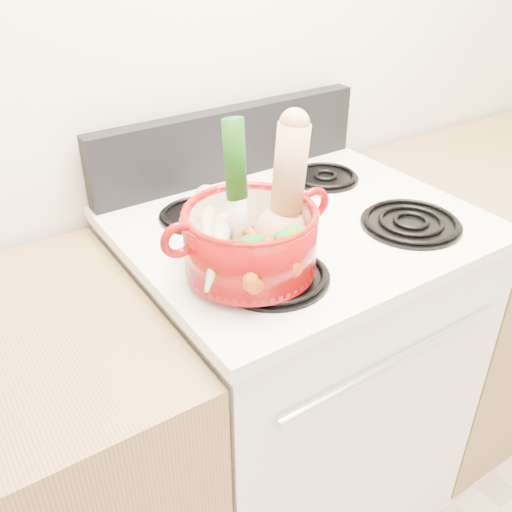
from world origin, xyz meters
TOP-DOWN VIEW (x-y plane):
  - wall_back at (0.00, 1.75)m, footprint 3.50×0.02m
  - stove_body at (0.00, 1.40)m, footprint 0.76×0.65m
  - cooktop at (0.00, 1.40)m, footprint 0.78×0.67m
  - control_backsplash at (0.00, 1.70)m, footprint 0.76×0.05m
  - oven_handle at (0.00, 1.06)m, footprint 0.60×0.02m
  - burner_front_left at (-0.19, 1.24)m, footprint 0.22×0.22m
  - burner_front_right at (0.19, 1.24)m, footprint 0.22×0.22m
  - burner_back_left at (-0.19, 1.54)m, footprint 0.17×0.17m
  - burner_back_right at (0.19, 1.54)m, footprint 0.17×0.17m
  - dutch_oven at (-0.22, 1.27)m, footprint 0.27×0.27m
  - pot_handle_left at (-0.36, 1.28)m, footprint 0.07×0.02m
  - pot_handle_right at (-0.08, 1.26)m, footprint 0.07×0.02m
  - squash at (-0.14, 1.26)m, footprint 0.13×0.12m
  - leek at (-0.23, 1.30)m, footprint 0.05×0.07m
  - ginger at (-0.22, 1.36)m, footprint 0.10×0.08m
  - parsnip_0 at (-0.25, 1.30)m, footprint 0.10×0.23m
  - parsnip_1 at (-0.28, 1.30)m, footprint 0.11×0.20m
  - parsnip_2 at (-0.26, 1.32)m, footprint 0.10×0.17m
  - parsnip_3 at (-0.30, 1.25)m, footprint 0.15×0.17m
  - parsnip_4 at (-0.27, 1.34)m, footprint 0.15×0.23m
  - carrot_0 at (-0.23, 1.23)m, footprint 0.06×0.15m
  - carrot_1 at (-0.27, 1.22)m, footprint 0.06×0.15m
  - carrot_2 at (-0.20, 1.23)m, footprint 0.05×0.17m
  - carrot_3 at (-0.26, 1.21)m, footprint 0.09×0.13m
  - carrot_4 at (-0.21, 1.23)m, footprint 0.07×0.17m

SIDE VIEW (x-z plane):
  - stove_body at x=0.00m, z-range 0.00..0.92m
  - oven_handle at x=0.00m, z-range 0.77..0.79m
  - cooktop at x=0.00m, z-range 0.92..0.95m
  - burner_front_left at x=-0.19m, z-range 0.95..0.97m
  - burner_front_right at x=0.19m, z-range 0.95..0.97m
  - burner_back_left at x=-0.19m, z-range 0.95..0.97m
  - burner_back_right at x=0.19m, z-range 0.95..0.97m
  - carrot_0 at x=-0.23m, z-range 0.99..1.03m
  - carrot_1 at x=-0.27m, z-range 0.99..1.04m
  - parsnip_0 at x=-0.25m, z-range 0.99..1.05m
  - ginger at x=-0.22m, z-range 0.99..1.04m
  - parsnip_1 at x=-0.28m, z-range 0.99..1.05m
  - carrot_2 at x=-0.20m, z-range 1.00..1.05m
  - parsnip_2 at x=-0.26m, z-range 1.00..1.05m
  - carrot_3 at x=-0.26m, z-range 1.01..1.05m
  - dutch_oven at x=-0.22m, z-range 0.97..1.09m
  - carrot_4 at x=-0.21m, z-range 1.01..1.06m
  - parsnip_3 at x=-0.30m, z-range 1.01..1.06m
  - control_backsplash at x=0.00m, z-range 0.95..1.13m
  - parsnip_4 at x=-0.27m, z-range 1.01..1.08m
  - pot_handle_left at x=-0.36m, z-range 1.04..1.11m
  - pot_handle_right at x=-0.08m, z-range 1.04..1.11m
  - squash at x=-0.14m, z-range 0.99..1.25m
  - leek at x=-0.23m, z-range 0.99..1.26m
  - wall_back at x=0.00m, z-range 0.00..2.60m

